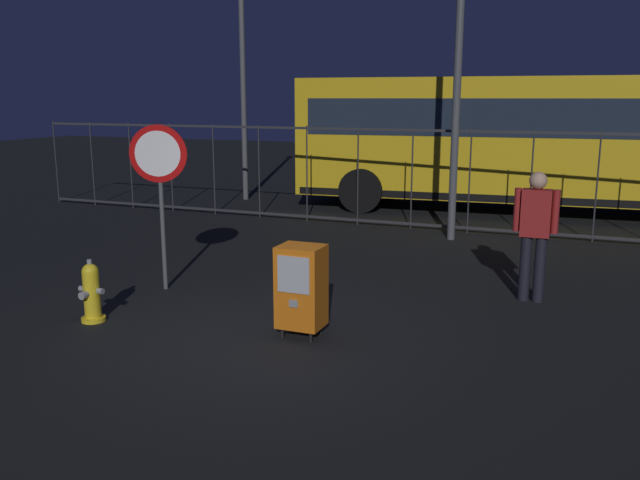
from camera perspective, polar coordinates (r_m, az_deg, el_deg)
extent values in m
plane|color=black|center=(7.28, -5.82, -8.62)|extent=(60.00, 60.00, 0.00)
cylinder|color=yellow|center=(8.28, -18.88, -6.44)|extent=(0.28, 0.28, 0.05)
cylinder|color=yellow|center=(8.20, -19.02, -4.45)|extent=(0.19, 0.19, 0.55)
sphere|color=yellow|center=(8.13, -19.16, -2.59)|extent=(0.19, 0.19, 0.19)
cylinder|color=gray|center=(8.10, -19.22, -1.76)|extent=(0.06, 0.06, 0.05)
cylinder|color=gray|center=(8.09, -19.66, -4.50)|extent=(0.09, 0.08, 0.09)
cylinder|color=gray|center=(8.27, -19.73, -3.96)|extent=(0.07, 0.07, 0.07)
cylinder|color=gray|center=(8.10, -18.35, -4.19)|extent=(0.07, 0.07, 0.07)
cylinder|color=black|center=(7.31, -3.26, -7.98)|extent=(0.04, 0.04, 0.12)
cylinder|color=black|center=(7.18, -0.80, -8.34)|extent=(0.04, 0.04, 0.12)
cylinder|color=black|center=(7.55, -2.34, -7.31)|extent=(0.04, 0.04, 0.12)
cylinder|color=black|center=(7.42, 0.05, -7.64)|extent=(0.04, 0.04, 0.12)
cube|color=orange|center=(7.20, -1.62, -4.00)|extent=(0.48, 0.40, 0.90)
cube|color=#B2B7BF|center=(6.97, -2.31, -3.01)|extent=(0.36, 0.01, 0.40)
cube|color=gray|center=(7.06, -2.29, -5.49)|extent=(0.10, 0.02, 0.08)
cylinder|color=#4C4F54|center=(9.13, -13.43, 2.55)|extent=(0.06, 0.06, 2.20)
cylinder|color=red|center=(9.03, -13.74, 7.22)|extent=(0.71, 0.31, 0.76)
cylinder|color=white|center=(9.02, -13.79, 7.21)|extent=(0.56, 0.23, 0.60)
cylinder|color=black|center=(8.92, 17.20, -2.33)|extent=(0.14, 0.14, 0.85)
cylinder|color=black|center=(8.91, 18.35, -2.42)|extent=(0.14, 0.14, 0.85)
cube|color=maroon|center=(8.77, 18.08, 2.22)|extent=(0.36, 0.20, 0.60)
sphere|color=tan|center=(8.71, 18.26, 4.87)|extent=(0.22, 0.22, 0.22)
cylinder|color=maroon|center=(8.78, 16.60, 2.52)|extent=(0.09, 0.09, 0.55)
cylinder|color=maroon|center=(8.75, 19.59, 2.29)|extent=(0.09, 0.09, 0.55)
cube|color=#2D2D33|center=(13.15, 8.02, 9.33)|extent=(18.00, 0.04, 0.05)
cube|color=#2D2D33|center=(13.37, 7.78, 1.39)|extent=(18.00, 0.04, 0.05)
cylinder|color=#2D2D33|center=(17.72, -21.74, 6.22)|extent=(0.03, 0.03, 2.00)
cylinder|color=#2D2D33|center=(16.97, -18.97, 6.19)|extent=(0.03, 0.03, 2.00)
cylinder|color=#2D2D33|center=(16.25, -15.96, 6.15)|extent=(0.03, 0.03, 2.00)
cylinder|color=#2D2D33|center=(15.59, -12.67, 6.08)|extent=(0.03, 0.03, 2.00)
cylinder|color=#2D2D33|center=(14.98, -9.11, 5.99)|extent=(0.03, 0.03, 2.00)
cylinder|color=#2D2D33|center=(14.43, -5.26, 5.86)|extent=(0.03, 0.03, 2.00)
cylinder|color=#2D2D33|center=(13.95, -1.13, 5.69)|extent=(0.03, 0.03, 2.00)
cylinder|color=#2D2D33|center=(13.55, 3.26, 5.48)|extent=(0.03, 0.03, 2.00)
cylinder|color=#2D2D33|center=(13.23, 7.89, 5.22)|extent=(0.03, 0.03, 2.00)
cylinder|color=#2D2D33|center=(13.00, 12.72, 4.92)|extent=(0.03, 0.03, 2.00)
cylinder|color=#2D2D33|center=(12.87, 17.67, 4.57)|extent=(0.03, 0.03, 2.00)
cylinder|color=#2D2D33|center=(12.83, 22.69, 4.18)|extent=(0.03, 0.03, 2.00)
cube|color=gold|center=(15.81, 17.91, 8.33)|extent=(10.67, 3.38, 2.65)
cube|color=#1E2838|center=(15.79, 18.02, 10.06)|extent=(10.05, 3.34, 0.80)
cube|color=black|center=(15.92, 17.62, 3.93)|extent=(10.47, 3.37, 0.16)
cylinder|color=black|center=(15.10, 3.54, 4.25)|extent=(1.02, 0.36, 1.00)
cylinder|color=black|center=(17.52, 5.50, 5.32)|extent=(1.02, 0.36, 1.00)
cylinder|color=#4C4F54|center=(17.05, -6.64, 13.85)|extent=(0.14, 0.14, 6.20)
cylinder|color=#4C4F54|center=(12.28, 11.87, 16.62)|extent=(0.14, 0.14, 7.16)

